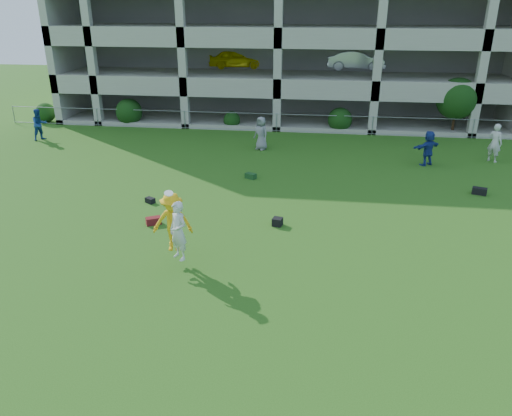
# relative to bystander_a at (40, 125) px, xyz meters

# --- Properties ---
(ground) EXTENTS (100.00, 100.00, 0.00)m
(ground) POSITION_rel_bystander_a_xyz_m (13.88, -15.15, -0.94)
(ground) COLOR #235114
(ground) RESTS_ON ground
(bystander_a) EXTENTS (1.10, 1.15, 1.87)m
(bystander_a) POSITION_rel_bystander_a_xyz_m (0.00, 0.00, 0.00)
(bystander_a) COLOR navy
(bystander_a) RESTS_ON ground
(bystander_c) EXTENTS (1.08, 1.00, 1.86)m
(bystander_c) POSITION_rel_bystander_a_xyz_m (13.41, -0.27, -0.01)
(bystander_c) COLOR gray
(bystander_c) RESTS_ON ground
(bystander_d) EXTENTS (1.65, 1.39, 1.78)m
(bystander_d) POSITION_rel_bystander_a_xyz_m (22.17, -2.01, -0.04)
(bystander_d) COLOR navy
(bystander_d) RESTS_ON ground
(bystander_e) EXTENTS (0.86, 0.85, 2.01)m
(bystander_e) POSITION_rel_bystander_a_xyz_m (25.68, -0.92, 0.07)
(bystander_e) COLOR silver
(bystander_e) RESTS_ON ground
(bag_red_a) EXTENTS (0.63, 0.53, 0.28)m
(bag_red_a) POSITION_rel_bystander_a_xyz_m (10.65, -10.93, -0.80)
(bag_red_a) COLOR #58160F
(bag_red_a) RESTS_ON ground
(bag_black_b) EXTENTS (0.47, 0.42, 0.22)m
(bag_black_b) POSITION_rel_bystander_a_xyz_m (9.82, -8.88, -0.83)
(bag_black_b) COLOR black
(bag_black_b) RESTS_ON ground
(crate_d) EXTENTS (0.42, 0.42, 0.30)m
(crate_d) POSITION_rel_bystander_a_xyz_m (15.30, -10.41, -0.79)
(crate_d) COLOR black
(crate_d) RESTS_ON ground
(bag_black_e) EXTENTS (0.67, 0.48, 0.30)m
(bag_black_e) POSITION_rel_bystander_a_xyz_m (23.72, -6.01, -0.79)
(bag_black_e) COLOR black
(bag_black_e) RESTS_ON ground
(bag_green_g) EXTENTS (0.58, 0.50, 0.25)m
(bag_green_g) POSITION_rel_bystander_a_xyz_m (13.54, -5.27, -0.81)
(bag_green_g) COLOR #173B15
(bag_green_g) RESTS_ON ground
(frisbee_contest) EXTENTS (1.42, 1.40, 2.15)m
(frisbee_contest) POSITION_rel_bystander_a_xyz_m (12.39, -13.85, 0.49)
(frisbee_contest) COLOR #EDAF15
(frisbee_contest) RESTS_ON ground
(parking_garage) EXTENTS (30.00, 14.00, 12.00)m
(parking_garage) POSITION_rel_bystander_a_xyz_m (13.88, 12.55, 5.08)
(parking_garage) COLOR #9E998C
(parking_garage) RESTS_ON ground
(fence) EXTENTS (36.06, 0.06, 1.20)m
(fence) POSITION_rel_bystander_a_xyz_m (13.88, 3.85, -0.32)
(fence) COLOR gray
(fence) RESTS_ON ground
(shrub_row) EXTENTS (34.38, 2.52, 3.50)m
(shrub_row) POSITION_rel_bystander_a_xyz_m (18.47, 4.55, 0.57)
(shrub_row) COLOR #163D11
(shrub_row) RESTS_ON ground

